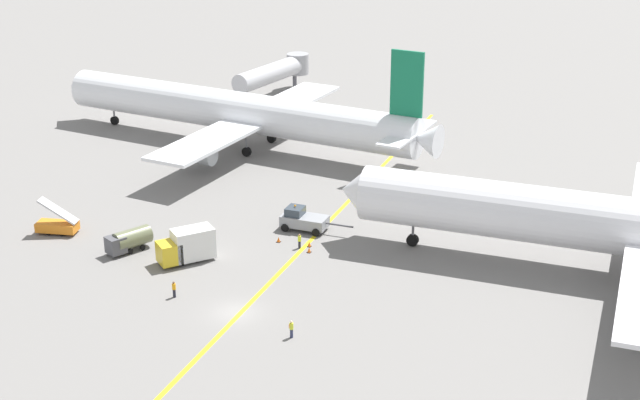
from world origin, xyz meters
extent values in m
plane|color=slate|center=(0.00, 0.00, 0.00)|extent=(600.00, 600.00, 0.00)
cube|color=yellow|center=(-0.26, 10.00, 0.00)|extent=(10.19, 119.65, 0.01)
cylinder|color=white|center=(-25.13, 42.98, 5.12)|extent=(55.38, 7.32, 5.55)
cone|color=white|center=(-53.93, 43.90, 5.12)|extent=(2.96, 5.20, 5.11)
cone|color=white|center=(3.48, 42.07, 5.12)|extent=(3.74, 4.56, 4.44)
cube|color=white|center=(-22.37, 42.89, 4.29)|extent=(7.74, 42.24, 0.44)
cube|color=white|center=(0.98, 42.15, 5.68)|extent=(3.61, 13.10, 0.28)
cube|color=#14724C|center=(0.68, 42.16, 12.12)|extent=(4.41, 0.50, 8.44)
cylinder|color=#999EA3|center=(-22.99, 54.69, 2.49)|extent=(4.28, 2.73, 2.60)
cylinder|color=#999EA3|center=(-23.74, 31.16, 2.49)|extent=(4.28, 2.73, 2.60)
cylinder|color=slate|center=(-21.47, 39.46, 1.64)|extent=(0.28, 0.28, 1.97)
cylinder|color=black|center=(-21.47, 39.46, 0.65)|extent=(1.32, 0.59, 1.30)
cylinder|color=slate|center=(-21.26, 46.26, 1.64)|extent=(0.28, 0.28, 1.97)
cylinder|color=black|center=(-21.26, 46.26, 0.65)|extent=(1.32, 0.59, 1.30)
cylinder|color=slate|center=(-47.21, 43.69, 1.64)|extent=(0.28, 0.28, 1.97)
cylinder|color=black|center=(-47.21, 43.69, 0.65)|extent=(1.32, 0.59, 1.30)
cylinder|color=silver|center=(31.65, 23.39, 5.47)|extent=(55.57, 11.17, 5.89)
cone|color=silver|center=(2.95, 20.62, 5.47)|extent=(3.31, 5.66, 5.42)
cylinder|color=slate|center=(9.65, 21.27, 1.73)|extent=(0.28, 0.28, 2.17)
cylinder|color=black|center=(9.65, 21.27, 0.65)|extent=(1.35, 0.67, 1.30)
cube|color=gray|center=(-2.83, 20.12, 1.05)|extent=(5.35, 2.98, 1.20)
cube|color=#333D47|center=(-3.96, 20.02, 2.10)|extent=(2.02, 2.20, 0.90)
cylinder|color=#4C4C51|center=(1.33, 20.47, 1.17)|extent=(3.21, 0.47, 0.20)
sphere|color=orange|center=(-3.96, 20.02, 2.73)|extent=(0.24, 0.24, 0.24)
cylinder|color=black|center=(-4.57, 18.69, 0.45)|extent=(0.92, 0.37, 0.90)
cylinder|color=black|center=(-4.78, 21.24, 0.45)|extent=(0.92, 0.37, 0.90)
cylinder|color=black|center=(-0.87, 19.00, 0.45)|extent=(0.92, 0.37, 0.90)
cylinder|color=black|center=(-1.09, 21.55, 0.45)|extent=(0.92, 0.37, 0.90)
cube|color=orange|center=(-27.20, 7.28, 0.80)|extent=(4.89, 3.22, 1.00)
cube|color=silver|center=(-26.92, 7.36, 2.70)|extent=(4.40, 2.56, 2.71)
cylinder|color=black|center=(-27.72, 6.39, 0.30)|extent=(0.63, 0.37, 0.60)
cylinder|color=black|center=(-28.12, 7.73, 0.30)|extent=(0.63, 0.37, 0.60)
cylinder|color=black|center=(-26.28, 6.83, 0.30)|extent=(0.63, 0.37, 0.60)
cylinder|color=black|center=(-26.69, 8.16, 0.30)|extent=(0.63, 0.37, 0.60)
cube|color=gold|center=(-11.26, 5.86, 1.40)|extent=(3.24, 3.19, 2.20)
cube|color=silver|center=(-9.69, 7.99, 1.90)|extent=(4.42, 4.81, 3.20)
cylinder|color=black|center=(-10.00, 6.39, 0.30)|extent=(0.52, 0.60, 0.60)
cylinder|color=black|center=(-11.13, 7.22, 0.30)|extent=(0.52, 0.60, 0.60)
cylinder|color=black|center=(-9.11, 7.60, 0.30)|extent=(0.52, 0.60, 0.60)
cylinder|color=black|center=(-10.24, 8.42, 0.30)|extent=(0.52, 0.60, 0.60)
cylinder|color=#666B4C|center=(-16.92, 7.25, 1.40)|extent=(3.39, 4.46, 2.00)
cube|color=#4C4C51|center=(-17.69, 5.40, 1.20)|extent=(2.32, 2.34, 1.80)
cylinder|color=black|center=(-16.57, 6.29, 0.30)|extent=(0.42, 0.63, 0.60)
cylinder|color=black|center=(-17.86, 6.83, 0.30)|extent=(0.42, 0.63, 0.60)
cylinder|color=black|center=(-15.99, 7.67, 0.30)|extent=(0.42, 0.63, 0.60)
cylinder|color=black|center=(-17.28, 8.21, 0.30)|extent=(0.42, 0.63, 0.60)
cylinder|color=#2D3351|center=(6.87, -1.83, 0.42)|extent=(0.28, 0.28, 0.85)
cylinder|color=#D1E02D|center=(6.87, -1.83, 1.14)|extent=(0.36, 0.36, 0.60)
sphere|color=beige|center=(6.87, -1.83, 1.56)|extent=(0.23, 0.23, 0.23)
cylinder|color=#F24C19|center=(6.80, -2.12, 1.26)|extent=(0.05, 0.05, 0.40)
cylinder|color=black|center=(-6.79, 0.08, 0.42)|extent=(0.28, 0.28, 0.84)
cylinder|color=orange|center=(-6.79, 0.08, 1.14)|extent=(0.36, 0.36, 0.60)
sphere|color=brown|center=(-6.79, 0.08, 1.56)|extent=(0.23, 0.23, 0.23)
cylinder|color=black|center=(-1.07, 15.38, 0.42)|extent=(0.28, 0.28, 0.84)
cylinder|color=#D1E02D|center=(-1.07, 15.38, 1.13)|extent=(0.36, 0.36, 0.59)
sphere|color=#9E704C|center=(-1.07, 15.38, 1.54)|extent=(0.23, 0.23, 0.23)
cone|color=orange|center=(-0.31, 16.21, 0.30)|extent=(0.40, 0.40, 0.60)
cube|color=black|center=(-0.31, 16.21, 0.02)|extent=(0.44, 0.44, 0.04)
cone|color=orange|center=(0.35, 14.84, 0.30)|extent=(0.40, 0.40, 0.60)
cube|color=black|center=(0.35, 14.84, 0.02)|extent=(0.44, 0.44, 0.04)
cone|color=orange|center=(-3.85, 15.81, 0.30)|extent=(0.40, 0.40, 0.60)
cube|color=black|center=(-3.85, 15.81, 0.02)|extent=(0.44, 0.44, 0.04)
cylinder|color=#B7B7BC|center=(-32.91, 67.26, 4.27)|extent=(5.01, 17.26, 3.20)
cylinder|color=#99999E|center=(-32.00, 75.72, 4.27)|extent=(3.84, 3.84, 3.52)
cylinder|color=#595960|center=(-32.10, 74.72, 2.14)|extent=(0.70, 0.70, 4.27)
camera|label=1|loc=(40.05, -64.92, 41.32)|focal=51.77mm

